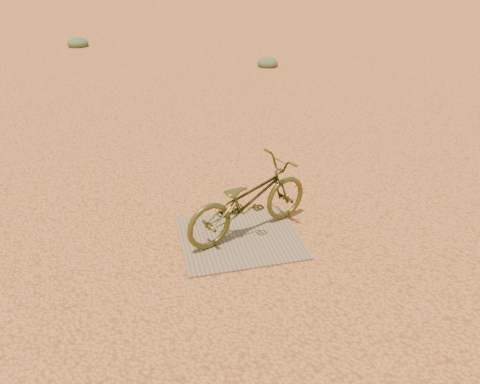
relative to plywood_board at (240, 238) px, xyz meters
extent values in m
plane|color=#E08D49|center=(0.10, 0.15, -0.01)|extent=(120.00, 120.00, 0.00)
cube|color=#7B6A54|center=(0.00, 0.00, 0.00)|extent=(1.39, 1.20, 0.02)
imported|color=#4B4C1D|center=(0.13, 0.10, 0.45)|extent=(1.77, 1.17, 0.88)
ellipsoid|color=#576D49|center=(2.75, 8.05, -0.01)|extent=(0.57, 0.57, 0.31)
ellipsoid|color=#576D49|center=(-2.52, 12.12, -0.01)|extent=(0.67, 0.67, 0.37)
camera|label=1|loc=(-1.09, -4.47, 3.12)|focal=35.00mm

